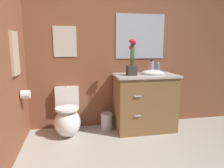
{
  "coord_description": "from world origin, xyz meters",
  "views": [
    {
      "loc": [
        -0.63,
        -1.53,
        1.32
      ],
      "look_at": [
        -0.07,
        1.43,
        0.76
      ],
      "focal_mm": 33.72,
      "sensor_mm": 36.0,
      "label": 1
    }
  ],
  "objects_px": {
    "vanity_cabinet": "(145,102)",
    "trash_bin": "(107,121)",
    "lotion_bottle": "(158,68)",
    "wall_mirror": "(140,36)",
    "soap_bottle": "(151,67)",
    "toilet_paper_roll": "(26,94)",
    "toilet": "(67,119)",
    "hanging_towel": "(15,54)",
    "flower_vase": "(132,61)",
    "wall_poster": "(65,42)"
  },
  "relations": [
    {
      "from": "vanity_cabinet",
      "to": "trash_bin",
      "type": "distance_m",
      "value": 0.67
    },
    {
      "from": "lotion_bottle",
      "to": "wall_mirror",
      "type": "relative_size",
      "value": 0.22
    },
    {
      "from": "vanity_cabinet",
      "to": "soap_bottle",
      "type": "height_order",
      "value": "soap_bottle"
    },
    {
      "from": "toilet_paper_roll",
      "to": "lotion_bottle",
      "type": "bearing_deg",
      "value": 8.2
    },
    {
      "from": "toilet",
      "to": "soap_bottle",
      "type": "height_order",
      "value": "soap_bottle"
    },
    {
      "from": "toilet",
      "to": "toilet_paper_roll",
      "type": "relative_size",
      "value": 6.27
    },
    {
      "from": "toilet_paper_roll",
      "to": "hanging_towel",
      "type": "bearing_deg",
      "value": -112.4
    },
    {
      "from": "trash_bin",
      "to": "toilet",
      "type": "bearing_deg",
      "value": -174.71
    },
    {
      "from": "flower_vase",
      "to": "soap_bottle",
      "type": "relative_size",
      "value": 2.41
    },
    {
      "from": "vanity_cabinet",
      "to": "wall_poster",
      "type": "relative_size",
      "value": 2.31
    },
    {
      "from": "trash_bin",
      "to": "lotion_bottle",
      "type": "bearing_deg",
      "value": 2.0
    },
    {
      "from": "lotion_bottle",
      "to": "wall_mirror",
      "type": "height_order",
      "value": "wall_mirror"
    },
    {
      "from": "trash_bin",
      "to": "wall_mirror",
      "type": "xyz_separation_m",
      "value": [
        0.59,
        0.21,
        1.31
      ]
    },
    {
      "from": "lotion_bottle",
      "to": "hanging_towel",
      "type": "relative_size",
      "value": 0.34
    },
    {
      "from": "trash_bin",
      "to": "wall_mirror",
      "type": "height_order",
      "value": "wall_mirror"
    },
    {
      "from": "lotion_bottle",
      "to": "toilet_paper_roll",
      "type": "distance_m",
      "value": 1.99
    },
    {
      "from": "wall_poster",
      "to": "wall_mirror",
      "type": "xyz_separation_m",
      "value": [
        1.19,
        0.0,
        0.08
      ]
    },
    {
      "from": "soap_bottle",
      "to": "lotion_bottle",
      "type": "xyz_separation_m",
      "value": [
        0.13,
        0.05,
        -0.02
      ]
    },
    {
      "from": "toilet",
      "to": "wall_mirror",
      "type": "xyz_separation_m",
      "value": [
        1.19,
        0.27,
        1.21
      ]
    },
    {
      "from": "lotion_bottle",
      "to": "wall_poster",
      "type": "bearing_deg",
      "value": 172.69
    },
    {
      "from": "lotion_bottle",
      "to": "flower_vase",
      "type": "bearing_deg",
      "value": -162.2
    },
    {
      "from": "wall_poster",
      "to": "toilet_paper_roll",
      "type": "bearing_deg",
      "value": -138.18
    },
    {
      "from": "wall_mirror",
      "to": "flower_vase",
      "type": "bearing_deg",
      "value": -124.34
    },
    {
      "from": "flower_vase",
      "to": "toilet_paper_roll",
      "type": "relative_size",
      "value": 4.84
    },
    {
      "from": "soap_bottle",
      "to": "toilet_paper_roll",
      "type": "relative_size",
      "value": 2.01
    },
    {
      "from": "lotion_bottle",
      "to": "wall_poster",
      "type": "distance_m",
      "value": 1.5
    },
    {
      "from": "soap_bottle",
      "to": "toilet_paper_roll",
      "type": "bearing_deg",
      "value": -172.79
    },
    {
      "from": "toilet",
      "to": "lotion_bottle",
      "type": "xyz_separation_m",
      "value": [
        1.43,
        0.08,
        0.71
      ]
    },
    {
      "from": "wall_mirror",
      "to": "toilet_paper_roll",
      "type": "relative_size",
      "value": 7.27
    },
    {
      "from": "soap_bottle",
      "to": "wall_mirror",
      "type": "relative_size",
      "value": 0.28
    },
    {
      "from": "wall_mirror",
      "to": "hanging_towel",
      "type": "xyz_separation_m",
      "value": [
        -1.76,
        -0.6,
        -0.23
      ]
    },
    {
      "from": "lotion_bottle",
      "to": "wall_poster",
      "type": "xyz_separation_m",
      "value": [
        -1.43,
        0.18,
        0.41
      ]
    },
    {
      "from": "flower_vase",
      "to": "toilet_paper_roll",
      "type": "distance_m",
      "value": 1.53
    },
    {
      "from": "trash_bin",
      "to": "toilet_paper_roll",
      "type": "bearing_deg",
      "value": -167.29
    },
    {
      "from": "flower_vase",
      "to": "wall_mirror",
      "type": "xyz_separation_m",
      "value": [
        0.23,
        0.33,
        0.37
      ]
    },
    {
      "from": "flower_vase",
      "to": "wall_mirror",
      "type": "bearing_deg",
      "value": 55.66
    },
    {
      "from": "soap_bottle",
      "to": "hanging_towel",
      "type": "xyz_separation_m",
      "value": [
        -1.88,
        -0.36,
        0.24
      ]
    },
    {
      "from": "wall_mirror",
      "to": "trash_bin",
      "type": "bearing_deg",
      "value": -160.15
    },
    {
      "from": "hanging_towel",
      "to": "toilet_paper_roll",
      "type": "xyz_separation_m",
      "value": [
        0.06,
        0.13,
        -0.54
      ]
    },
    {
      "from": "vanity_cabinet",
      "to": "trash_bin",
      "type": "relative_size",
      "value": 3.88
    },
    {
      "from": "lotion_bottle",
      "to": "toilet_paper_roll",
      "type": "xyz_separation_m",
      "value": [
        -1.95,
        -0.28,
        -0.27
      ]
    },
    {
      "from": "vanity_cabinet",
      "to": "lotion_bottle",
      "type": "bearing_deg",
      "value": 24.67
    },
    {
      "from": "wall_poster",
      "to": "toilet_paper_roll",
      "type": "distance_m",
      "value": 0.98
    },
    {
      "from": "flower_vase",
      "to": "toilet_paper_roll",
      "type": "bearing_deg",
      "value": -175.0
    },
    {
      "from": "wall_poster",
      "to": "wall_mirror",
      "type": "height_order",
      "value": "wall_mirror"
    },
    {
      "from": "wall_mirror",
      "to": "hanging_towel",
      "type": "distance_m",
      "value": 1.87
    },
    {
      "from": "soap_bottle",
      "to": "hanging_towel",
      "type": "relative_size",
      "value": 0.42
    },
    {
      "from": "soap_bottle",
      "to": "toilet_paper_roll",
      "type": "xyz_separation_m",
      "value": [
        -1.82,
        -0.23,
        -0.3
      ]
    },
    {
      "from": "soap_bottle",
      "to": "toilet_paper_roll",
      "type": "distance_m",
      "value": 1.86
    },
    {
      "from": "toilet",
      "to": "vanity_cabinet",
      "type": "distance_m",
      "value": 1.21
    }
  ]
}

